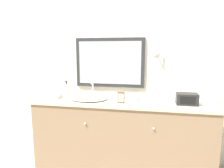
% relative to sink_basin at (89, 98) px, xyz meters
% --- Properties ---
extents(wall_back, '(8.00, 0.18, 2.55)m').
position_rel_sink_basin_xyz_m(wall_back, '(0.42, 0.34, 0.35)').
color(wall_back, silver).
rests_on(wall_back, ground_plane).
extents(vanity_counter, '(2.20, 0.59, 0.90)m').
position_rel_sink_basin_xyz_m(vanity_counter, '(0.42, 0.02, -0.47)').
color(vanity_counter, '#937556').
rests_on(vanity_counter, ground_plane).
extents(sink_basin, '(0.48, 0.42, 0.19)m').
position_rel_sink_basin_xyz_m(sink_basin, '(0.00, 0.00, 0.00)').
color(sink_basin, silver).
rests_on(sink_basin, vanity_counter).
extents(soap_bottle, '(0.07, 0.07, 0.20)m').
position_rel_sink_basin_xyz_m(soap_bottle, '(-0.37, 0.19, 0.06)').
color(soap_bottle, white).
rests_on(soap_bottle, vanity_counter).
extents(appliance_box, '(0.23, 0.16, 0.13)m').
position_rel_sink_basin_xyz_m(appliance_box, '(1.17, -0.03, 0.05)').
color(appliance_box, black).
rests_on(appliance_box, vanity_counter).
extents(picture_frame, '(0.08, 0.01, 0.13)m').
position_rel_sink_basin_xyz_m(picture_frame, '(0.43, -0.12, 0.05)').
color(picture_frame, brown).
rests_on(picture_frame, vanity_counter).
extents(hand_towel_near_sink, '(0.19, 0.12, 0.04)m').
position_rel_sink_basin_xyz_m(hand_towel_near_sink, '(0.52, 0.13, -0.00)').
color(hand_towel_near_sink, '#A8B7C6').
rests_on(hand_towel_near_sink, vanity_counter).
extents(hand_towel_far_corner, '(0.20, 0.14, 0.05)m').
position_rel_sink_basin_xyz_m(hand_towel_far_corner, '(-0.47, -0.02, 0.01)').
color(hand_towel_far_corner, silver).
rests_on(hand_towel_far_corner, vanity_counter).
extents(metal_tray, '(0.19, 0.10, 0.01)m').
position_rel_sink_basin_xyz_m(metal_tray, '(0.60, -0.13, -0.01)').
color(metal_tray, silver).
rests_on(metal_tray, vanity_counter).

